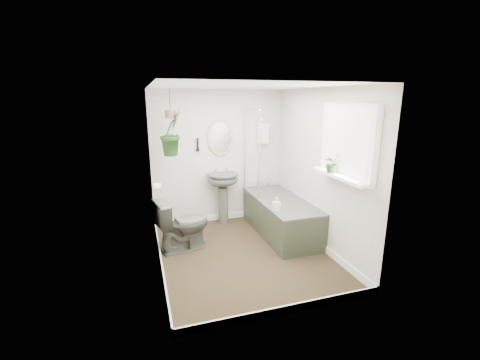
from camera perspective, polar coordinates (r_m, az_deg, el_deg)
name	(u,v)px	position (r m, az deg, el deg)	size (l,w,h in m)	color
floor	(243,254)	(4.71, 0.57, -13.04)	(2.30, 2.80, 0.02)	black
ceiling	(244,85)	(4.18, 0.65, 16.46)	(2.30, 2.80, 0.02)	white
wall_back	(218,157)	(5.63, -3.90, 4.03)	(2.30, 0.02, 2.30)	silver
wall_front	(290,209)	(3.05, 8.96, -5.14)	(2.30, 0.02, 2.30)	silver
wall_left	(154,182)	(4.10, -14.99, -0.36)	(0.02, 2.80, 2.30)	silver
wall_right	(319,170)	(4.78, 13.93, 1.78)	(0.02, 2.80, 2.30)	silver
skirting	(243,250)	(4.68, 0.57, -12.38)	(2.30, 2.80, 0.10)	white
bathtub	(280,216)	(5.28, 7.18, -6.44)	(0.72, 1.72, 0.58)	#44463E
bath_screen	(252,152)	(5.34, 2.08, 4.91)	(0.04, 0.72, 1.40)	silver
shower_box	(263,133)	(5.75, 4.05, 8.27)	(0.20, 0.10, 0.35)	white
oval_mirror	(221,138)	(5.55, -3.47, 7.54)	(0.46, 0.03, 0.62)	tan
wall_sconce	(198,144)	(5.47, -7.52, 6.29)	(0.04, 0.04, 0.22)	black
toilet_roll_holder	(157,187)	(4.84, -14.54, -1.16)	(0.11, 0.11, 0.11)	white
window_recess	(348,142)	(4.09, 18.62, 6.49)	(0.08, 1.00, 0.90)	white
window_sill	(340,176)	(4.12, 17.36, 0.69)	(0.18, 1.00, 0.04)	white
window_blinds	(345,142)	(4.06, 18.10, 6.48)	(0.01, 0.86, 0.76)	white
toilet	(183,224)	(4.76, -10.14, -7.68)	(0.44, 0.76, 0.78)	#44463E
pedestal_sink	(223,198)	(5.65, -2.99, -3.24)	(0.53, 0.45, 0.90)	#44463E
sill_plant	(332,163)	(4.18, 16.05, 2.94)	(0.22, 0.19, 0.24)	black
hanging_plant	(171,133)	(4.97, -12.10, 8.16)	(0.37, 0.30, 0.68)	black
soap_bottle	(276,204)	(4.64, 6.49, -4.27)	(0.09, 0.10, 0.21)	black
hanging_pot	(170,114)	(4.95, -12.27, 11.36)	(0.16, 0.16, 0.12)	brown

